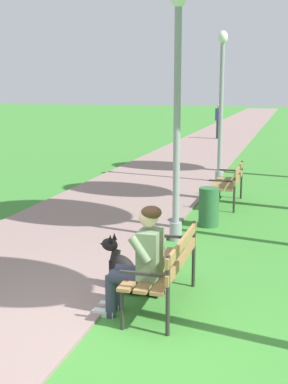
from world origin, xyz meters
The scene contains 10 objects.
ground_plane centered at (0.00, 0.00, 0.00)m, with size 120.00×120.00×0.00m, color #3D8433.
paved_path centered at (-1.88, 24.00, 0.02)m, with size 3.21×60.00×0.04m, color gray.
park_bench_near centered at (0.34, 1.06, 0.51)m, with size 0.55×1.50×0.85m.
park_bench_mid centered at (0.38, 6.52, 0.51)m, with size 0.55×1.50×0.85m.
person_seated_on_near_bench centered at (0.13, 0.72, 0.68)m, with size 0.74×0.49×1.25m.
dog_black centered at (-0.24, 1.36, 0.26)m, with size 0.82×0.39×0.71m.
lamp_post_near centered at (-0.13, 3.66, 2.04)m, with size 0.24×0.24×3.94m.
lamp_post_mid centered at (-0.19, 9.02, 1.97)m, with size 0.24×0.24×3.80m.
litter_bin centered at (0.24, 4.68, 0.35)m, with size 0.36×0.36×0.70m, color #2D6638.
pedestrian_distant centered at (-1.81, 20.14, 0.84)m, with size 0.32×0.22×1.65m.
Camera 1 is at (1.66, -4.43, 2.48)m, focal length 49.26 mm.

